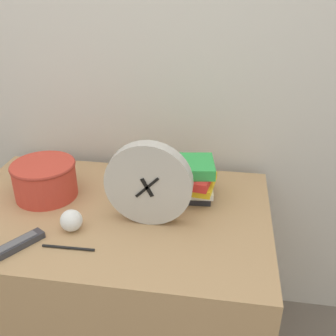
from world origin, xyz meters
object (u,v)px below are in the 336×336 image
book_stack (183,179)px  desk_clock (148,184)px  crumpled_paper_ball (71,220)px  pen (68,248)px  basket (45,178)px  tv_remote (16,245)px

book_stack → desk_clock: bearing=-117.6°
crumpled_paper_ball → pen: (0.02, -0.09, -0.03)m
crumpled_paper_ball → pen: crumpled_paper_ball is taller
crumpled_paper_ball → pen: bearing=-75.8°
pen → basket: bearing=124.4°
book_stack → pen: (-0.29, -0.34, -0.07)m
tv_remote → pen: bearing=7.9°
tv_remote → pen: (0.15, 0.02, -0.01)m
book_stack → pen: book_stack is taller
book_stack → pen: size_ratio=1.49×
tv_remote → crumpled_paper_ball: size_ratio=2.39×
desk_clock → basket: (-0.39, 0.10, -0.07)m
tv_remote → desk_clock: bearing=28.8°
book_stack → tv_remote: book_stack is taller
tv_remote → pen: 0.15m
basket → desk_clock: bearing=-14.3°
book_stack → pen: bearing=-130.4°
basket → crumpled_paper_ball: (0.17, -0.18, -0.03)m
desk_clock → pen: desk_clock is taller
basket → pen: bearing=-55.6°
desk_clock → tv_remote: bearing=-151.2°
tv_remote → crumpled_paper_ball: bearing=41.5°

